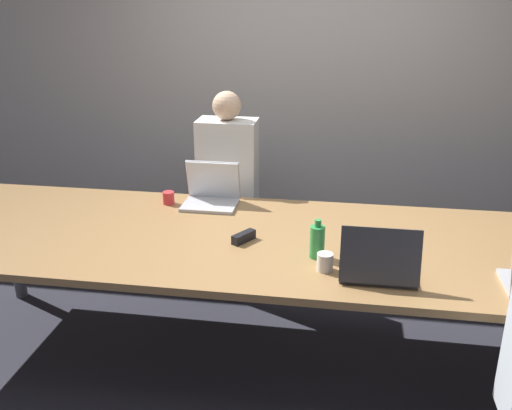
# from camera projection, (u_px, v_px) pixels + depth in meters

# --- Properties ---
(ground_plane) EXTENTS (24.00, 24.00, 0.00)m
(ground_plane) POSITION_uv_depth(u_px,v_px,m) (281.00, 359.00, 3.36)
(ground_plane) COLOR #2D2D38
(curtain_wall) EXTENTS (12.00, 0.06, 2.80)m
(curtain_wall) POSITION_uv_depth(u_px,v_px,m) (310.00, 77.00, 4.41)
(curtain_wall) COLOR #BCB7B2
(curtain_wall) RESTS_ON ground_plane
(conference_table) EXTENTS (4.17, 1.23, 0.77)m
(conference_table) POSITION_uv_depth(u_px,v_px,m) (283.00, 248.00, 3.10)
(conference_table) COLOR #9E7547
(conference_table) RESTS_ON ground_plane
(laptop_near_midright) EXTENTS (0.36, 0.27, 0.27)m
(laptop_near_midright) POSITION_uv_depth(u_px,v_px,m) (379.00, 264.00, 2.63)
(laptop_near_midright) COLOR #333338
(laptop_near_midright) RESTS_ON conference_table
(cup_near_midright) EXTENTS (0.08, 0.08, 0.09)m
(cup_near_midright) POSITION_uv_depth(u_px,v_px,m) (325.00, 262.00, 2.73)
(cup_near_midright) COLOR white
(cup_near_midright) RESTS_ON conference_table
(bottle_near_midright) EXTENTS (0.08, 0.08, 0.20)m
(bottle_near_midright) POSITION_uv_depth(u_px,v_px,m) (317.00, 241.00, 2.85)
(bottle_near_midright) COLOR green
(bottle_near_midright) RESTS_ON conference_table
(laptop_far_midleft) EXTENTS (0.34, 0.27, 0.27)m
(laptop_far_midleft) POSITION_uv_depth(u_px,v_px,m) (212.00, 192.00, 3.56)
(laptop_far_midleft) COLOR #B7B7BC
(laptop_far_midleft) RESTS_ON conference_table
(person_far_midleft) EXTENTS (0.40, 0.24, 1.41)m
(person_far_midleft) POSITION_uv_depth(u_px,v_px,m) (228.00, 196.00, 3.98)
(person_far_midleft) COLOR #2D2D38
(person_far_midleft) RESTS_ON ground_plane
(cup_far_midleft) EXTENTS (0.07, 0.07, 0.08)m
(cup_far_midleft) POSITION_uv_depth(u_px,v_px,m) (169.00, 198.00, 3.57)
(cup_far_midleft) COLOR red
(cup_far_midleft) RESTS_ON conference_table
(stapler) EXTENTS (0.12, 0.15, 0.05)m
(stapler) POSITION_uv_depth(u_px,v_px,m) (244.00, 237.00, 3.05)
(stapler) COLOR black
(stapler) RESTS_ON conference_table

